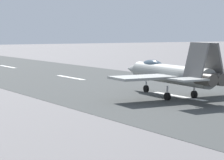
{
  "coord_description": "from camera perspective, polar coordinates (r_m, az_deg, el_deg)",
  "views": [
    {
      "loc": [
        -38.06,
        32.16,
        6.61
      ],
      "look_at": [
        -0.24,
        8.56,
        2.2
      ],
      "focal_mm": 79.08,
      "sensor_mm": 36.0,
      "label": 1
    }
  ],
  "objects": [
    {
      "name": "ground_plane",
      "position": [
        50.27,
        8.17,
        -1.96
      ],
      "size": [
        400.0,
        400.0,
        0.0
      ],
      "primitive_type": "plane",
      "color": "slate"
    },
    {
      "name": "marker_cone_mid",
      "position": [
        64.59,
        11.9,
        -0.1
      ],
      "size": [
        0.44,
        0.44,
        0.55
      ],
      "primitive_type": "cone",
      "color": "orange",
      "rests_on": "ground"
    },
    {
      "name": "runway_strip",
      "position": [
        50.25,
        8.18,
        -1.96
      ],
      "size": [
        240.0,
        26.0,
        0.02
      ],
      "color": "#3F4140",
      "rests_on": "ground"
    },
    {
      "name": "fighter_jet",
      "position": [
        49.74,
        6.81,
        0.78
      ],
      "size": [
        16.52,
        13.81,
        5.61
      ],
      "color": "gray",
      "rests_on": "ground"
    },
    {
      "name": "crew_person",
      "position": [
        66.04,
        8.65,
        0.53
      ],
      "size": [
        0.69,
        0.37,
        1.58
      ],
      "color": "#1E2338",
      "rests_on": "ground"
    }
  ]
}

